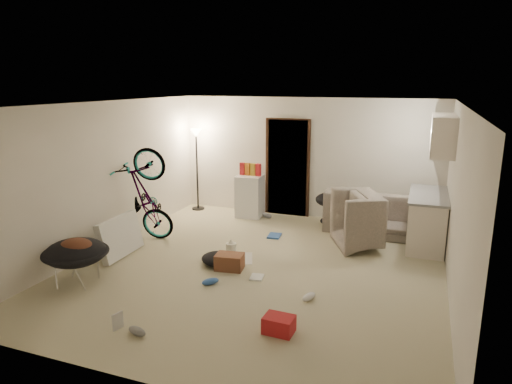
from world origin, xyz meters
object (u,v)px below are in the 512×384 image
(sofa, at_px, (378,217))
(drink_case_b, at_px, (279,325))
(armchair, at_px, (376,226))
(mini_fridge, at_px, (250,196))
(floor_lamp, at_px, (196,152))
(juicer, at_px, (231,247))
(tv_box, at_px, (120,236))
(bicycle, at_px, (147,216))
(kitchen_counter, at_px, (427,221))
(saucer_chair, at_px, (76,258))
(drink_case_a, at_px, (230,262))

(sofa, height_order, drink_case_b, sofa)
(armchair, relative_size, mini_fridge, 1.21)
(armchair, xyz_separation_m, drink_case_b, (-0.73, -3.34, -0.25))
(floor_lamp, bearing_deg, juicer, -51.54)
(armchair, distance_m, tv_box, 4.37)
(floor_lamp, relative_size, mini_fridge, 2.03)
(sofa, xyz_separation_m, drink_case_b, (-0.69, -4.14, -0.19))
(mini_fridge, distance_m, juicer, 2.23)
(tv_box, bearing_deg, bicycle, 88.64)
(floor_lamp, height_order, sofa, floor_lamp)
(kitchen_counter, xyz_separation_m, drink_case_b, (-1.55, -3.69, -0.34))
(bicycle, bearing_deg, sofa, -69.94)
(saucer_chair, distance_m, juicer, 2.45)
(floor_lamp, bearing_deg, mini_fridge, -4.41)
(drink_case_a, xyz_separation_m, juicer, (-0.24, 0.61, -0.02))
(drink_case_a, bearing_deg, mini_fridge, 97.09)
(saucer_chair, distance_m, tv_box, 1.14)
(bicycle, bearing_deg, kitchen_counter, -79.09)
(saucer_chair, bearing_deg, mini_fridge, 74.70)
(sofa, height_order, tv_box, tv_box)
(mini_fridge, xyz_separation_m, drink_case_a, (0.73, -2.76, -0.33))
(mini_fridge, distance_m, tv_box, 3.10)
(sofa, bearing_deg, drink_case_a, 53.07)
(bicycle, xyz_separation_m, juicer, (1.68, -0.08, -0.35))
(floor_lamp, xyz_separation_m, tv_box, (0.10, -2.96, -0.98))
(armchair, bearing_deg, mini_fridge, 47.14)
(sofa, xyz_separation_m, tv_box, (-3.87, -2.76, 0.03))
(sofa, distance_m, armchair, 0.80)
(kitchen_counter, xyz_separation_m, tv_box, (-4.73, -2.31, -0.11))
(saucer_chair, height_order, juicer, saucer_chair)
(drink_case_b, bearing_deg, armchair, 80.30)
(sofa, relative_size, armchair, 1.86)
(drink_case_a, bearing_deg, tv_box, 175.18)
(kitchen_counter, distance_m, drink_case_b, 4.01)
(mini_fridge, relative_size, juicer, 3.47)
(juicer, bearing_deg, floor_lamp, 128.46)
(kitchen_counter, distance_m, bicycle, 4.97)
(mini_fridge, relative_size, tv_box, 0.90)
(sofa, height_order, saucer_chair, saucer_chair)
(drink_case_a, distance_m, juicer, 0.66)
(armchair, xyz_separation_m, drink_case_a, (-1.99, -1.86, -0.23))
(armchair, xyz_separation_m, saucer_chair, (-3.81, -3.09, 0.04))
(sofa, xyz_separation_m, mini_fridge, (-2.68, 0.10, 0.15))
(floor_lamp, xyz_separation_m, kitchen_counter, (4.83, -0.65, -0.87))
(tv_box, xyz_separation_m, drink_case_a, (1.92, 0.10, -0.21))
(saucer_chair, xyz_separation_m, tv_box, (-0.10, 1.13, -0.06))
(bicycle, xyz_separation_m, saucer_chair, (0.10, -1.93, -0.07))
(juicer, bearing_deg, drink_case_a, -68.76)
(armchair, distance_m, drink_case_b, 3.42)
(saucer_chair, relative_size, drink_case_b, 2.67)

